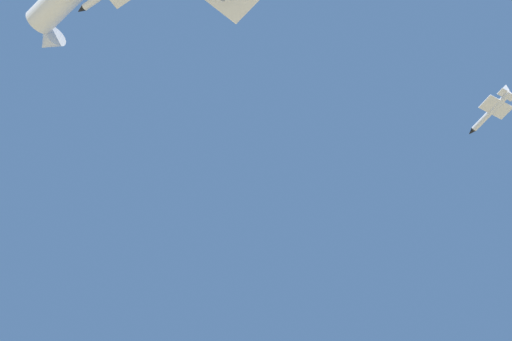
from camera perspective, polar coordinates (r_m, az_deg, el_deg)
chase_jet_trailing at (r=155.17m, az=23.35°, el=5.70°), size 12.04×13.53×4.00m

